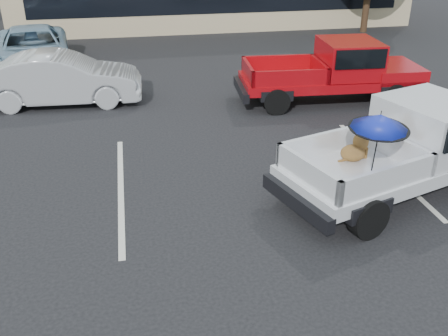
# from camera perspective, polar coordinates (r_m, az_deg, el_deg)

# --- Properties ---
(ground) EXTENTS (90.00, 90.00, 0.00)m
(ground) POSITION_cam_1_polar(r_m,az_deg,el_deg) (9.41, 7.04, -6.55)
(ground) COLOR black
(ground) RESTS_ON ground
(stripe_left) EXTENTS (0.12, 5.00, 0.01)m
(stripe_left) POSITION_cam_1_polar(r_m,az_deg,el_deg) (10.75, -11.71, -2.36)
(stripe_left) COLOR silver
(stripe_left) RESTS_ON ground
(stripe_right) EXTENTS (0.12, 5.00, 0.01)m
(stripe_right) POSITION_cam_1_polar(r_m,az_deg,el_deg) (12.12, 17.82, 0.35)
(stripe_right) COLOR silver
(stripe_right) RESTS_ON ground
(silver_pickup) EXTENTS (6.02, 3.63, 2.06)m
(silver_pickup) POSITION_cam_1_polar(r_m,az_deg,el_deg) (10.92, 21.52, 2.87)
(silver_pickup) COLOR black
(silver_pickup) RESTS_ON ground
(red_pickup) EXTENTS (5.75, 2.37, 1.86)m
(red_pickup) POSITION_cam_1_polar(r_m,az_deg,el_deg) (15.83, 13.37, 10.99)
(red_pickup) COLOR black
(red_pickup) RESTS_ON ground
(silver_sedan) EXTENTS (4.78, 1.87, 1.55)m
(silver_sedan) POSITION_cam_1_polar(r_m,az_deg,el_deg) (16.00, -18.05, 9.67)
(silver_sedan) COLOR silver
(silver_sedan) RESTS_ON ground
(blue_suv) EXTENTS (3.35, 5.89, 1.55)m
(blue_suv) POSITION_cam_1_polar(r_m,az_deg,el_deg) (20.00, -20.99, 12.48)
(blue_suv) COLOR #7DA1BA
(blue_suv) RESTS_ON ground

